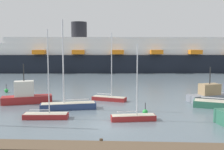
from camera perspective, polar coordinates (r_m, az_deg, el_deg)
name	(u,v)px	position (r m, az deg, el deg)	size (l,w,h in m)	color
ground_plane	(106,126)	(22.93, -1.23, -10.94)	(600.00, 600.00, 0.00)	slate
dock_pier	(100,149)	(17.49, -2.62, -15.61)	(22.82, 1.95, 0.59)	brown
sailboat_0	(68,105)	(29.26, -9.35, -6.28)	(6.08, 2.68, 9.56)	navy
sailboat_1	(133,117)	(24.65, 4.59, -8.87)	(4.19, 1.66, 6.96)	maroon
sailboat_2	(223,103)	(31.68, 22.67, -5.65)	(6.36, 3.63, 11.26)	#2D6B51
sailboat_3	(109,98)	(33.39, -0.62, -4.85)	(4.44, 2.41, 8.41)	maroon
sailboat_5	(46,115)	(25.96, -13.98, -8.23)	(4.19, 1.46, 8.29)	maroon
fishing_boat_0	(211,95)	(35.23, 20.40, -4.02)	(6.26, 3.78, 4.27)	gray
fishing_boat_1	(26,95)	(33.44, -17.95, -4.16)	(6.03, 3.50, 4.70)	maroon
channel_buoy_0	(6,90)	(42.30, -21.71, -3.10)	(0.57, 0.57, 1.30)	green
channel_buoy_1	(145,112)	(26.85, 7.12, -7.84)	(0.53, 0.53, 1.21)	green
cruise_ship	(134,56)	(73.70, 4.75, 4.12)	(85.06, 17.78, 13.43)	black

